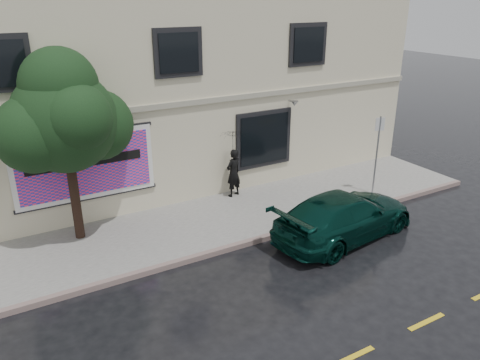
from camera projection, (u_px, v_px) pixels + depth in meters
ground at (261, 274)px, 12.34m from camera, size 90.00×90.00×0.00m
sidewalk at (207, 223)px, 14.93m from camera, size 20.00×3.50×0.15m
curb at (234, 247)px, 13.52m from camera, size 20.00×0.18×0.16m
road_marking at (353, 357)px, 9.52m from camera, size 19.00×0.12×0.01m
building at (140, 87)px, 18.30m from camera, size 20.00×8.12×7.00m
billboard at (85, 166)px, 14.07m from camera, size 4.30×0.16×2.20m
car at (345, 216)px, 13.99m from camera, size 5.12×2.81×1.42m
pedestrian at (233, 173)px, 16.47m from camera, size 0.73×0.59×1.73m
umbrella at (233, 139)px, 16.02m from camera, size 1.11×1.11×0.72m
street_tree at (64, 121)px, 12.63m from camera, size 2.85×2.85×4.97m
sign_pole at (377, 149)px, 16.36m from camera, size 0.34×0.11×2.85m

